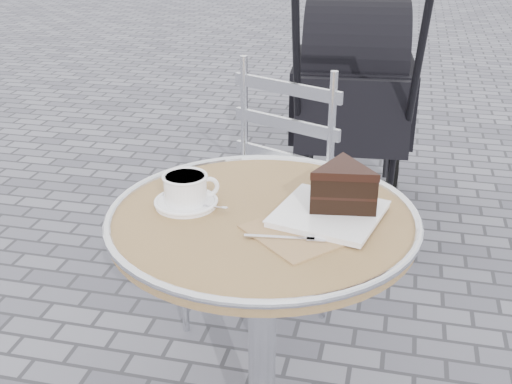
% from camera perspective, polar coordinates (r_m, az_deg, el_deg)
% --- Properties ---
extents(cafe_table, '(0.72, 0.72, 0.74)m').
position_cam_1_polar(cafe_table, '(1.55, 0.58, -7.49)').
color(cafe_table, silver).
rests_on(cafe_table, ground).
extents(cappuccino_set, '(0.17, 0.15, 0.07)m').
position_cam_1_polar(cappuccino_set, '(1.51, -6.20, 0.02)').
color(cappuccino_set, white).
rests_on(cappuccino_set, cafe_table).
extents(cake_plate_set, '(0.33, 0.36, 0.12)m').
position_cam_1_polar(cake_plate_set, '(1.45, 7.40, -0.14)').
color(cake_plate_set, '#997353').
rests_on(cake_plate_set, cafe_table).
extents(bistro_chair, '(0.53, 0.53, 0.91)m').
position_cam_1_polar(bistro_chair, '(2.13, 1.45, 1.92)').
color(bistro_chair, silver).
rests_on(bistro_chair, ground).
extents(baby_stroller, '(0.58, 1.12, 1.12)m').
position_cam_1_polar(baby_stroller, '(2.97, 8.50, 7.24)').
color(baby_stroller, black).
rests_on(baby_stroller, ground).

